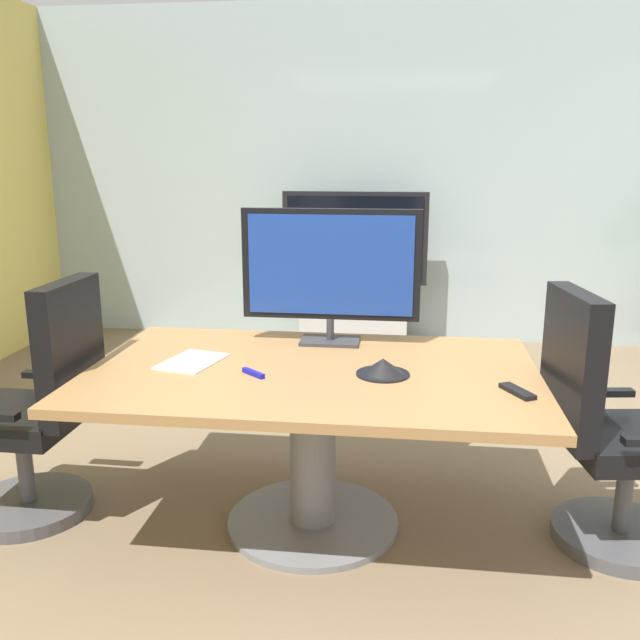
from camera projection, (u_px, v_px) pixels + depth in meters
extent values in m
plane|color=#7A664C|center=(338.00, 541.00, 2.91)|extent=(7.79, 7.79, 0.00)
cube|color=#9EB2B7|center=(379.00, 176.00, 5.84)|extent=(6.02, 0.10, 2.84)
cube|color=olive|center=(312.00, 373.00, 2.87)|extent=(1.88, 1.19, 0.04)
cylinder|color=slate|center=(313.00, 453.00, 2.95)|extent=(0.20, 0.20, 0.69)
cylinder|color=slate|center=(313.00, 521.00, 3.03)|extent=(0.76, 0.76, 0.03)
cylinder|color=#4C4C51|center=(30.00, 506.00, 3.14)|extent=(0.56, 0.56, 0.06)
cylinder|color=#4C4C51|center=(25.00, 464.00, 3.09)|extent=(0.07, 0.07, 0.36)
cube|color=black|center=(20.00, 419.00, 3.03)|extent=(0.48, 0.48, 0.10)
cube|color=black|center=(70.00, 350.00, 2.92)|extent=(0.09, 0.46, 0.60)
cube|color=black|center=(51.00, 375.00, 3.25)|extent=(0.28, 0.05, 0.03)
cylinder|color=#4C4C51|center=(619.00, 535.00, 2.89)|extent=(0.56, 0.56, 0.06)
cylinder|color=#4C4C51|center=(624.00, 490.00, 2.84)|extent=(0.07, 0.07, 0.36)
cube|color=black|center=(630.00, 442.00, 2.79)|extent=(0.54, 0.54, 0.10)
cube|color=black|center=(572.00, 365.00, 2.71)|extent=(0.15, 0.46, 0.60)
cube|color=black|center=(602.00, 393.00, 3.01)|extent=(0.28, 0.09, 0.03)
cube|color=#333338|center=(330.00, 341.00, 3.25)|extent=(0.28, 0.18, 0.02)
cylinder|color=#333338|center=(330.00, 329.00, 3.24)|extent=(0.04, 0.04, 0.10)
cube|color=black|center=(331.00, 265.00, 3.18)|extent=(0.84, 0.04, 0.52)
cube|color=navy|center=(330.00, 265.00, 3.16)|extent=(0.77, 0.01, 0.47)
cube|color=#B7BABC|center=(354.00, 314.00, 5.80)|extent=(0.90, 0.36, 0.55)
cube|color=black|center=(355.00, 238.00, 5.62)|extent=(1.20, 0.06, 0.76)
cube|color=black|center=(354.00, 239.00, 5.59)|extent=(1.12, 0.01, 0.69)
cone|color=black|center=(383.00, 367.00, 2.77)|extent=(0.19, 0.19, 0.07)
cylinder|color=black|center=(383.00, 374.00, 2.78)|extent=(0.22, 0.22, 0.01)
cube|color=black|center=(517.00, 391.00, 2.56)|extent=(0.12, 0.17, 0.02)
cube|color=#1919A5|center=(253.00, 373.00, 2.77)|extent=(0.11, 0.10, 0.02)
cube|color=white|center=(192.00, 361.00, 2.95)|extent=(0.28, 0.34, 0.01)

